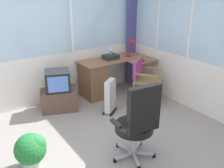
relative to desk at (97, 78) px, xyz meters
name	(u,v)px	position (x,y,z in m)	size (l,w,h in m)	color
ground	(93,159)	(-1.08, -1.64, -0.43)	(5.45, 4.92, 0.06)	gray
north_window_panel	(33,36)	(-1.08, 0.35, 0.91)	(4.45, 0.07, 2.63)	white
east_window_panel	(210,40)	(1.18, -1.64, 0.92)	(0.07, 3.92, 2.63)	white
curtain_corner	(132,28)	(1.05, 0.22, 0.87)	(0.25, 0.07, 2.53)	#4A4783
desk	(97,78)	(0.00, 0.00, 0.00)	(1.44, 0.87, 0.73)	#885D43
desk_lamp	(132,45)	(0.84, -0.07, 0.57)	(0.22, 0.19, 0.37)	red
tv_remote	(142,60)	(0.80, -0.43, 0.34)	(0.04, 0.15, 0.02)	black
spray_bottle	(111,53)	(0.39, 0.08, 0.43)	(0.06, 0.06, 0.22)	#38AFD8
paper_tray	(111,57)	(0.35, 0.02, 0.37)	(0.30, 0.23, 0.09)	#252D24
wooden_armchair	(143,75)	(0.60, -0.70, 0.15)	(0.66, 0.67, 0.85)	olive
office_chair	(138,120)	(-0.62, -2.01, 0.19)	(0.61, 0.58, 1.08)	#B7B7BF
tv_on_stand	(59,92)	(-0.87, -0.09, -0.07)	(0.76, 0.64, 0.74)	brown
space_heater	(110,96)	(-0.16, -0.71, -0.09)	(0.36, 0.32, 0.62)	silver
potted_plant	(31,150)	(-1.80, -1.40, -0.13)	(0.39, 0.39, 0.48)	silver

